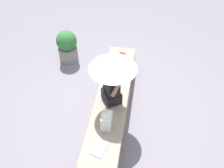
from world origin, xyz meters
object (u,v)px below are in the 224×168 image
(handbag_black, at_px, (111,69))
(tote_bag_canvas, at_px, (107,121))
(parasol, at_px, (113,64))
(person_seated, at_px, (111,85))
(magazine, at_px, (99,149))
(planter_near, at_px, (67,46))
(shoulder_bag_spare, at_px, (122,61))

(handbag_black, bearing_deg, tote_bag_canvas, -173.84)
(parasol, relative_size, handbag_black, 3.54)
(person_seated, relative_size, parasol, 0.85)
(person_seated, height_order, magazine, person_seated)
(tote_bag_canvas, height_order, planter_near, planter_near)
(parasol, distance_m, handbag_black, 1.12)
(parasol, relative_size, tote_bag_canvas, 3.30)
(handbag_black, relative_size, shoulder_bag_spare, 0.99)
(person_seated, xyz_separation_m, planter_near, (1.56, 1.32, -0.43))
(shoulder_bag_spare, bearing_deg, person_seated, 176.61)
(shoulder_bag_spare, distance_m, planter_near, 1.51)
(parasol, xyz_separation_m, planter_near, (1.64, 1.36, -0.98))
(person_seated, xyz_separation_m, handbag_black, (0.69, 0.12, -0.24))
(parasol, height_order, magazine, parasol)
(shoulder_bag_spare, xyz_separation_m, magazine, (-2.02, 0.08, -0.14))
(person_seated, bearing_deg, tote_bag_canvas, -178.13)
(parasol, relative_size, planter_near, 1.32)
(shoulder_bag_spare, bearing_deg, magazine, 177.76)
(tote_bag_canvas, height_order, magazine, tote_bag_canvas)
(magazine, bearing_deg, person_seated, 15.99)
(planter_near, bearing_deg, tote_bag_canvas, -148.18)
(tote_bag_canvas, bearing_deg, magazine, 174.66)
(magazine, distance_m, planter_near, 2.90)
(parasol, xyz_separation_m, shoulder_bag_spare, (1.07, -0.02, -0.79))
(parasol, bearing_deg, planter_near, 39.64)
(magazine, bearing_deg, tote_bag_canvas, 11.80)
(handbag_black, distance_m, planter_near, 1.50)
(person_seated, xyz_separation_m, shoulder_bag_spare, (0.98, -0.06, -0.24))
(shoulder_bag_spare, distance_m, magazine, 2.03)
(tote_bag_canvas, height_order, shoulder_bag_spare, tote_bag_canvas)
(person_seated, height_order, shoulder_bag_spare, person_seated)
(person_seated, distance_m, magazine, 1.11)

